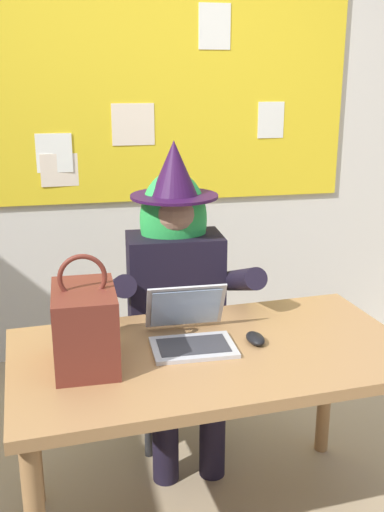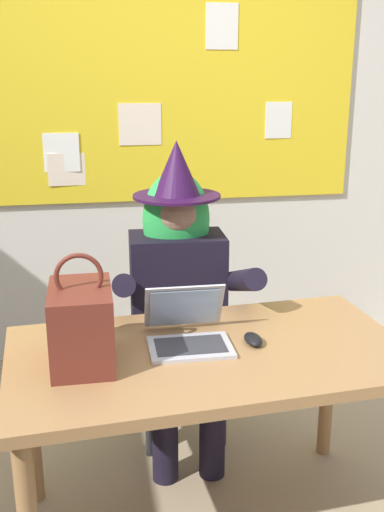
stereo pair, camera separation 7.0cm
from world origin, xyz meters
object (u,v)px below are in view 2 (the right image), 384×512
object	(u,v)px
computer_mouse	(253,339)
laptop	(188,331)
desk_main	(210,373)
handbag	(82,325)
chair_at_desk	(175,327)
person_costumed	(179,280)

from	to	relation	value
computer_mouse	laptop	bearing A→B (deg)	164.80
desk_main	handbag	size ratio (longest dim) A/B	3.79
laptop	computer_mouse	world-z (taller)	laptop
chair_at_desk	person_costumed	size ratio (longest dim) A/B	0.65
laptop	desk_main	bearing A→B (deg)	-45.89
desk_main	person_costumed	bearing A→B (deg)	91.14
desk_main	laptop	distance (m)	0.17
chair_at_desk	handbag	xyz separation A→B (m)	(-0.42, -0.75, 0.36)
desk_main	person_costumed	distance (m)	0.63
desk_main	laptop	bearing A→B (deg)	133.18
desk_main	computer_mouse	distance (m)	0.19
person_costumed	computer_mouse	bearing A→B (deg)	18.26
chair_at_desk	laptop	distance (m)	0.72
desk_main	handbag	xyz separation A→B (m)	(-0.43, -0.02, 0.23)
desk_main	computer_mouse	bearing A→B (deg)	6.73
chair_at_desk	handbag	size ratio (longest dim) A/B	2.38
person_costumed	laptop	size ratio (longest dim) A/B	4.58
chair_at_desk	desk_main	bearing A→B (deg)	-1.53
person_costumed	laptop	world-z (taller)	person_costumed
chair_at_desk	laptop	xyz separation A→B (m)	(-0.05, -0.67, 0.27)
chair_at_desk	computer_mouse	world-z (taller)	chair_at_desk
chair_at_desk	handbag	bearing A→B (deg)	-31.60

